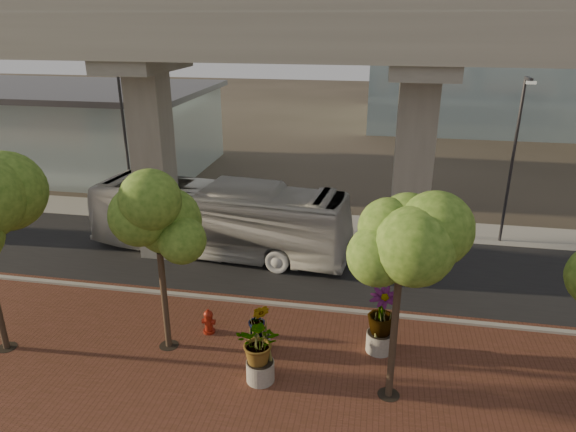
# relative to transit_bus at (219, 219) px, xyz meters

# --- Properties ---
(ground) EXTENTS (160.00, 160.00, 0.00)m
(ground) POSITION_rel_transit_bus_xyz_m (3.12, -2.61, -1.83)
(ground) COLOR #322D24
(ground) RESTS_ON ground
(brick_plaza) EXTENTS (70.00, 13.00, 0.06)m
(brick_plaza) POSITION_rel_transit_bus_xyz_m (3.12, -10.61, -1.80)
(brick_plaza) COLOR brown
(brick_plaza) RESTS_ON ground
(asphalt_road) EXTENTS (90.00, 8.00, 0.04)m
(asphalt_road) POSITION_rel_transit_bus_xyz_m (3.12, -0.61, -1.81)
(asphalt_road) COLOR black
(asphalt_road) RESTS_ON ground
(curb_strip) EXTENTS (70.00, 0.25, 0.16)m
(curb_strip) POSITION_rel_transit_bus_xyz_m (3.12, -4.61, -1.75)
(curb_strip) COLOR #A29F96
(curb_strip) RESTS_ON ground
(far_sidewalk) EXTENTS (90.00, 3.00, 0.06)m
(far_sidewalk) POSITION_rel_transit_bus_xyz_m (3.12, 4.89, -1.80)
(far_sidewalk) COLOR #A29F96
(far_sidewalk) RESTS_ON ground
(transit_viaduct) EXTENTS (72.00, 5.60, 12.40)m
(transit_viaduct) POSITION_rel_transit_bus_xyz_m (3.12, -0.61, 5.46)
(transit_viaduct) COLOR gray
(transit_viaduct) RESTS_ON ground
(station_pavilion) EXTENTS (23.00, 13.00, 6.30)m
(station_pavilion) POSITION_rel_transit_bus_xyz_m (-16.88, 13.39, 1.39)
(station_pavilion) COLOR silver
(station_pavilion) RESTS_ON ground
(transit_bus) EXTENTS (13.38, 4.42, 3.66)m
(transit_bus) POSITION_rel_transit_bus_xyz_m (0.00, 0.00, 0.00)
(transit_bus) COLOR silver
(transit_bus) RESTS_ON ground
(fire_hydrant) EXTENTS (0.50, 0.45, 0.99)m
(fire_hydrant) POSITION_rel_transit_bus_xyz_m (1.76, -7.01, -1.29)
(fire_hydrant) COLOR maroon
(fire_hydrant) RESTS_ON ground
(planter_front) EXTENTS (2.06, 2.06, 2.27)m
(planter_front) POSITION_rel_transit_bus_xyz_m (4.31, -9.33, -0.40)
(planter_front) COLOR gray
(planter_front) RESTS_ON ground
(planter_right) EXTENTS (2.31, 2.31, 2.47)m
(planter_right) POSITION_rel_transit_bus_xyz_m (8.12, -6.98, -0.28)
(planter_right) COLOR #B0AA9F
(planter_right) RESTS_ON ground
(planter_left) EXTENTS (1.80, 1.80, 1.98)m
(planter_left) POSITION_rel_transit_bus_xyz_m (3.91, -7.82, -0.57)
(planter_left) COLOR gray
(planter_left) RESTS_ON ground
(street_tree_near_west) EXTENTS (3.82, 3.82, 6.58)m
(street_tree_near_west) POSITION_rel_transit_bus_xyz_m (0.59, -8.09, 3.05)
(street_tree_near_west) COLOR #473628
(street_tree_near_west) RESTS_ON ground
(street_tree_near_east) EXTENTS (3.52, 3.52, 6.86)m
(street_tree_near_east) POSITION_rel_transit_bus_xyz_m (8.47, -9.28, 3.46)
(street_tree_near_east) COLOR #473628
(street_tree_near_east) RESTS_ON ground
(streetlamp_west) EXTENTS (0.44, 1.28, 8.81)m
(streetlamp_west) POSITION_rel_transit_bus_xyz_m (-6.23, 2.98, 3.31)
(streetlamp_west) COLOR #303035
(streetlamp_west) RESTS_ON ground
(streetlamp_east) EXTENTS (0.42, 1.24, 8.57)m
(streetlamp_east) POSITION_rel_transit_bus_xyz_m (14.28, 3.94, 3.17)
(streetlamp_east) COLOR #323237
(streetlamp_east) RESTS_ON ground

